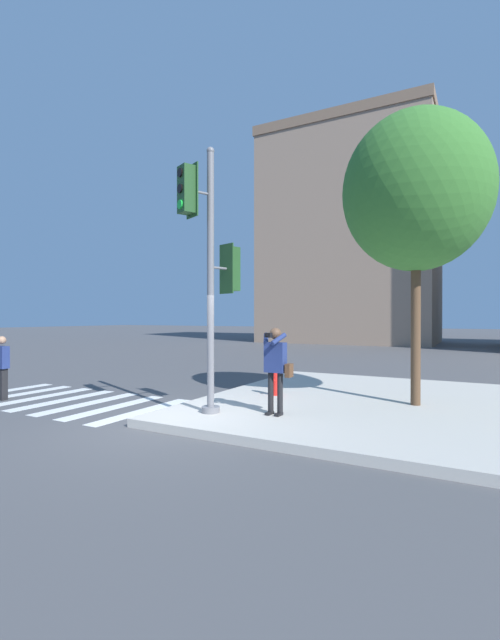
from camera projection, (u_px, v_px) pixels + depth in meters
ground_plane at (166, 425)px, 8.18m from camera, size 160.00×160.00×0.00m
sidewalk_corner at (389, 405)px, 9.59m from camera, size 8.00×8.00×0.17m
crosswalk_stripes at (64, 400)px, 10.60m from camera, size 5.56×2.96×0.01m
traffic_signal_pole at (210, 258)px, 8.49m from camera, size 0.77×1.35×5.27m
person_photographer at (276, 363)px, 8.30m from camera, size 0.58×0.54×1.69m
pedestrian_distant at (2, 366)px, 10.64m from camera, size 0.34×0.20×1.59m
street_tree at (416, 192)px, 9.20m from camera, size 3.11×3.11×6.32m
fire_hydrant at (275, 381)px, 10.36m from camera, size 0.16×0.22×0.72m
building_left at (350, 236)px, 35.87m from camera, size 13.78×9.01×17.79m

